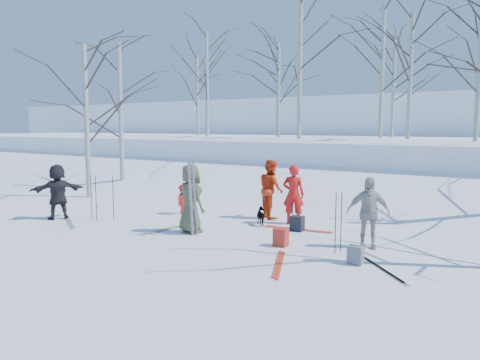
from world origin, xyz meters
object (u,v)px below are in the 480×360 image
Objects in this scene: skier_grey_west at (58,192)px; dog at (262,216)px; skier_cream_east at (368,212)px; skier_redor_behind at (271,189)px; skier_olive_center at (191,199)px; backpack_dark at (297,224)px; skier_red_seated at (183,199)px; skier_red_north at (293,194)px; backpack_grey at (355,255)px; backpack_red at (281,237)px.

dog is at bearing 142.69° from skier_grey_west.
skier_redor_behind is at bearing 127.03° from skier_cream_east.
skier_olive_center reaches higher than backpack_dark.
skier_red_seated is (-2.62, -1.03, -0.42)m from skier_redor_behind.
dog is at bearing -102.92° from skier_olive_center.
skier_red_north reaches higher than backpack_dark.
dog reaches higher than backpack_grey.
backpack_red is (2.66, 0.08, -0.69)m from skier_olive_center.
dog reaches higher than backpack_dark.
backpack_grey is (2.91, -2.84, -0.66)m from skier_red_north.
skier_red_seated is at bearing 146.34° from skier_cream_east.
skier_cream_east is 2.08m from backpack_red.
skier_red_north is 3.66m from skier_red_seated.
backpack_red is at bearing -161.05° from skier_olive_center.
skier_redor_behind is 3.46m from backpack_red.
backpack_red is at bearing 163.96° from skier_redor_behind.
skier_olive_center reaches higher than skier_red_north.
skier_red_north is 4.12m from backpack_grey.
skier_redor_behind reaches higher than skier_cream_east.
skier_red_seated is 4.13m from backpack_dark.
skier_red_north is at bearing -90.66° from skier_red_seated.
backpack_red is (1.91, -2.80, -0.68)m from skier_redor_behind.
skier_redor_behind reaches higher than skier_grey_west.
dog is (2.95, -0.01, -0.22)m from skier_red_seated.
skier_olive_center is 4.29× the size of backpack_red.
skier_cream_east is at bearing 99.80° from backpack_grey.
skier_red_north is at bearing -106.80° from skier_olive_center.
dog is at bearing 148.57° from backpack_grey.
skier_grey_west is at bearing 125.24° from skier_red_seated.
backpack_red reaches higher than backpack_grey.
dog is at bearing 140.45° from skier_cream_east.
skier_redor_behind reaches higher than backpack_grey.
skier_grey_west reaches higher than backpack_dark.
skier_grey_west reaches higher than dog.
backpack_dark is (6.70, 2.59, -0.63)m from skier_grey_west.
skier_cream_east reaches higher than skier_red_seated.
backpack_red is (1.59, -1.76, -0.04)m from dog.
skier_olive_center is 2.67m from skier_red_seated.
skier_red_seated reaches higher than backpack_grey.
dog is (-0.63, -0.68, -0.60)m from skier_red_north.
skier_olive_center is 1.01× the size of skier_redor_behind.
skier_grey_west is 4.39× the size of backpack_grey.
skier_cream_east reaches higher than dog.
skier_cream_east is 3.93× the size of backpack_red.
skier_red_seated is at bearing -48.16° from dog.
backpack_dark is at bearing -102.95° from skier_red_seated.
skier_redor_behind reaches higher than skier_red_seated.
skier_olive_center is 4.55m from skier_grey_west.
backpack_grey is (1.95, -0.40, -0.02)m from backpack_red.
skier_redor_behind is 4.47× the size of backpack_dark.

